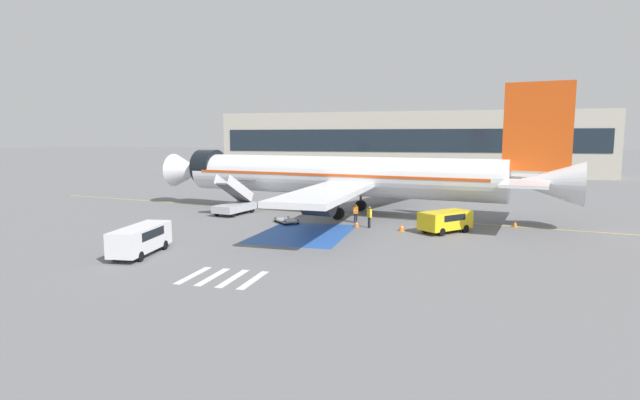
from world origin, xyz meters
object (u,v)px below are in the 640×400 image
object	(u,v)px
baggage_cart	(286,220)
ground_crew_0	(356,212)
boarding_stairs_forward	(235,204)
service_van_1	(445,220)
service_van_0	(141,238)
traffic_cone_2	(402,227)
traffic_cone_1	(515,224)
airliner	(342,176)
ground_crew_1	(369,215)
traffic_cone_0	(357,224)
terminal_building	(406,143)
fuel_tanker	(435,180)

from	to	relation	value
baggage_cart	ground_crew_0	size ratio (longest dim) A/B	1.73
boarding_stairs_forward	service_van_1	distance (m)	20.98
service_van_0	traffic_cone_2	size ratio (longest dim) A/B	9.27
traffic_cone_1	traffic_cone_2	bearing A→B (deg)	-154.93
airliner	boarding_stairs_forward	world-z (taller)	airliner
ground_crew_0	ground_crew_1	size ratio (longest dim) A/B	0.91
service_van_0	service_van_1	bearing A→B (deg)	27.77
airliner	traffic_cone_0	bearing A→B (deg)	-147.09
traffic_cone_2	terminal_building	distance (m)	66.13
terminal_building	traffic_cone_1	bearing A→B (deg)	-76.11
fuel_tanker	traffic_cone_0	distance (m)	29.75
traffic_cone_1	terminal_building	xyz separation A→B (m)	(-15.15, 61.27, 6.17)
baggage_cart	fuel_tanker	bearing A→B (deg)	-155.34
service_van_1	ground_crew_0	world-z (taller)	service_van_1
traffic_cone_0	traffic_cone_2	world-z (taller)	traffic_cone_2
service_van_0	traffic_cone_0	world-z (taller)	service_van_0
fuel_tanker	ground_crew_0	world-z (taller)	fuel_tanker
baggage_cart	traffic_cone_2	bearing A→B (deg)	130.58
baggage_cart	ground_crew_1	size ratio (longest dim) A/B	1.58
terminal_building	ground_crew_1	bearing A→B (deg)	-87.24
terminal_building	traffic_cone_2	bearing A→B (deg)	-84.83
service_van_0	airliner	bearing A→B (deg)	59.53
baggage_cart	traffic_cone_1	xyz separation A→B (m)	(19.60, 3.18, -0.01)
service_van_0	traffic_cone_1	bearing A→B (deg)	27.89
ground_crew_0	traffic_cone_2	bearing A→B (deg)	-48.46
service_van_0	traffic_cone_2	distance (m)	20.29
airliner	fuel_tanker	xyz separation A→B (m)	(8.12, 22.70, -2.10)
boarding_stairs_forward	traffic_cone_2	size ratio (longest dim) A/B	9.01
service_van_0	traffic_cone_0	size ratio (longest dim) A/B	10.97
fuel_tanker	terminal_building	distance (m)	36.50
ground_crew_0	terminal_building	world-z (taller)	terminal_building
boarding_stairs_forward	traffic_cone_2	world-z (taller)	boarding_stairs_forward
fuel_tanker	traffic_cone_1	distance (m)	27.02
service_van_1	ground_crew_1	distance (m)	6.29
traffic_cone_0	traffic_cone_2	size ratio (longest dim) A/B	0.84
service_van_1	traffic_cone_2	xyz separation A→B (m)	(-3.47, -0.25, -0.75)
ground_crew_0	terminal_building	size ratio (longest dim) A/B	0.02
traffic_cone_2	ground_crew_1	bearing A→B (deg)	165.70
ground_crew_1	ground_crew_0	bearing A→B (deg)	168.23
service_van_0	traffic_cone_2	xyz separation A→B (m)	(15.58, 12.97, -0.84)
boarding_stairs_forward	baggage_cart	bearing A→B (deg)	-18.29
airliner	ground_crew_1	world-z (taller)	airliner
airliner	baggage_cart	distance (m)	8.14
service_van_1	terminal_building	bearing A→B (deg)	139.63
traffic_cone_0	terminal_building	bearing A→B (deg)	91.76
traffic_cone_1	ground_crew_1	bearing A→B (deg)	-163.34
fuel_tanker	ground_crew_1	distance (m)	29.73
service_van_1	traffic_cone_2	world-z (taller)	service_van_1
fuel_tanker	ground_crew_1	bearing A→B (deg)	0.18
baggage_cart	terminal_building	xyz separation A→B (m)	(4.45, 64.45, 6.16)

